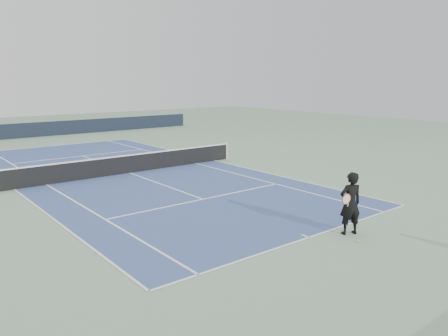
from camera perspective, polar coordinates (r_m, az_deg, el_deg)
ground at (r=22.84m, az=-12.23°, el=-0.66°), size 80.00×80.00×0.00m
court_surface at (r=22.84m, az=-12.23°, el=-0.64°), size 10.97×23.77×0.01m
tennis_net at (r=22.74m, az=-12.28°, el=0.59°), size 12.90×0.10×1.07m
windscreen_far at (r=39.42m, az=-24.04°, el=4.54°), size 30.00×0.25×1.20m
tennis_player at (r=13.96m, az=16.16°, el=-4.45°), size 0.90×0.77×1.97m
tennis_ball at (r=13.61m, az=17.20°, el=-9.15°), size 0.07×0.07×0.07m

